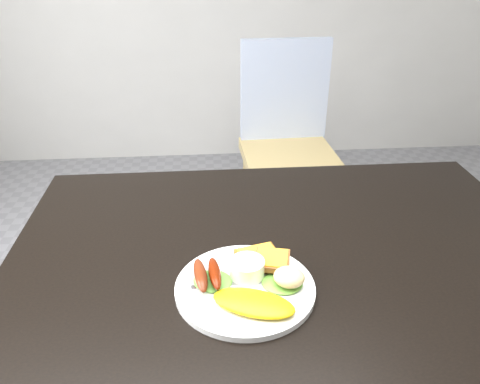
{
  "coord_description": "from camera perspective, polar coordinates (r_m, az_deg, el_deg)",
  "views": [
    {
      "loc": [
        -0.17,
        -0.85,
        1.35
      ],
      "look_at": [
        -0.1,
        -0.02,
        0.9
      ],
      "focal_mm": 35.0,
      "sensor_mm": 36.0,
      "label": 1
    }
  ],
  "objects": [
    {
      "name": "lettuce_left",
      "position": [
        0.92,
        -3.36,
        -10.76
      ],
      "size": [
        0.1,
        0.09,
        0.01
      ],
      "primitive_type": "ellipsoid",
      "rotation": [
        0.0,
        0.0,
        -0.37
      ],
      "color": "#5A9636",
      "rests_on": "plate"
    },
    {
      "name": "toast_b",
      "position": [
        0.95,
        3.92,
        -8.3
      ],
      "size": [
        0.08,
        0.08,
        0.01
      ],
      "primitive_type": "cube",
      "rotation": [
        0.0,
        0.0,
        -0.22
      ],
      "color": "brown",
      "rests_on": "toast_a"
    },
    {
      "name": "dining_table",
      "position": [
        1.06,
        5.29,
        -7.37
      ],
      "size": [
        1.2,
        0.8,
        0.04
      ],
      "primitive_type": "cube",
      "color": "black",
      "rests_on": "ground"
    },
    {
      "name": "potato_salad",
      "position": [
        0.9,
        6.0,
        -10.26
      ],
      "size": [
        0.08,
        0.07,
        0.03
      ],
      "primitive_type": "ellipsoid",
      "rotation": [
        0.0,
        0.0,
        -0.38
      ],
      "color": "#FAE9B0",
      "rests_on": "lettuce_right"
    },
    {
      "name": "toast_a",
      "position": [
        0.97,
        2.44,
        -8.2
      ],
      "size": [
        0.1,
        0.1,
        0.01
      ],
      "primitive_type": "cube",
      "rotation": [
        0.0,
        0.0,
        0.26
      ],
      "color": "#925F16",
      "rests_on": "plate"
    },
    {
      "name": "person",
      "position": [
        1.4,
        -9.33,
        6.61
      ],
      "size": [
        0.66,
        0.5,
        1.68
      ],
      "primitive_type": "imported",
      "rotation": [
        0.0,
        0.0,
        3.31
      ],
      "color": "navy",
      "rests_on": "ground"
    },
    {
      "name": "sausage_b",
      "position": [
        0.91,
        -3.11,
        -9.85
      ],
      "size": [
        0.03,
        0.1,
        0.02
      ],
      "primitive_type": "ellipsoid",
      "rotation": [
        0.0,
        0.0,
        0.08
      ],
      "color": "#622409",
      "rests_on": "lettuce_left"
    },
    {
      "name": "omelette",
      "position": [
        0.86,
        1.67,
        -13.37
      ],
      "size": [
        0.17,
        0.12,
        0.02
      ],
      "primitive_type": "ellipsoid",
      "rotation": [
        0.0,
        0.0,
        -0.39
      ],
      "color": "yellow",
      "rests_on": "plate"
    },
    {
      "name": "ramekin",
      "position": [
        0.93,
        0.87,
        -9.41
      ],
      "size": [
        0.07,
        0.07,
        0.04
      ],
      "primitive_type": "cylinder",
      "rotation": [
        0.0,
        0.0,
        0.01
      ],
      "color": "white",
      "rests_on": "plate"
    },
    {
      "name": "plate",
      "position": [
        0.92,
        0.62,
        -11.63
      ],
      "size": [
        0.27,
        0.27,
        0.01
      ],
      "primitive_type": "cylinder",
      "color": "white",
      "rests_on": "dining_table"
    },
    {
      "name": "dining_chair",
      "position": [
        2.21,
        5.98,
        4.27
      ],
      "size": [
        0.44,
        0.44,
        0.05
      ],
      "primitive_type": "cube",
      "rotation": [
        0.0,
        0.0,
        0.04
      ],
      "color": "tan",
      "rests_on": "ground"
    },
    {
      "name": "lettuce_right",
      "position": [
        0.92,
        5.17,
        -10.96
      ],
      "size": [
        0.09,
        0.08,
        0.01
      ],
      "primitive_type": "ellipsoid",
      "rotation": [
        0.0,
        0.0,
        -0.14
      ],
      "color": "#61A436",
      "rests_on": "plate"
    },
    {
      "name": "fork",
      "position": [
        0.91,
        -1.6,
        -11.26
      ],
      "size": [
        0.14,
        0.02,
        0.0
      ],
      "primitive_type": "cube",
      "rotation": [
        0.0,
        0.0,
        0.04
      ],
      "color": "#ADAFB7",
      "rests_on": "plate"
    },
    {
      "name": "sausage_a",
      "position": [
        0.91,
        -4.84,
        -10.06
      ],
      "size": [
        0.04,
        0.1,
        0.02
      ],
      "primitive_type": "ellipsoid",
      "rotation": [
        0.0,
        0.0,
        0.12
      ],
      "color": "#59160A",
      "rests_on": "lettuce_left"
    }
  ]
}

